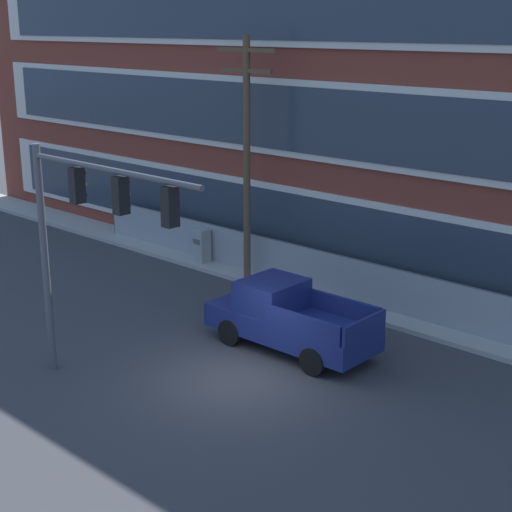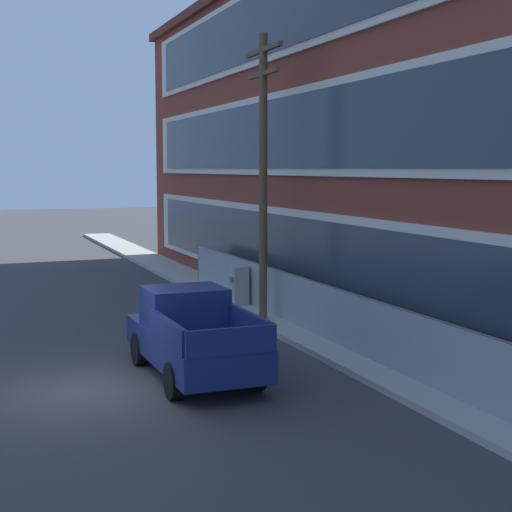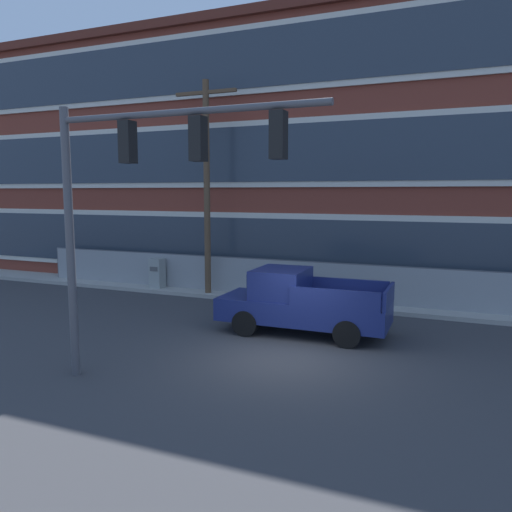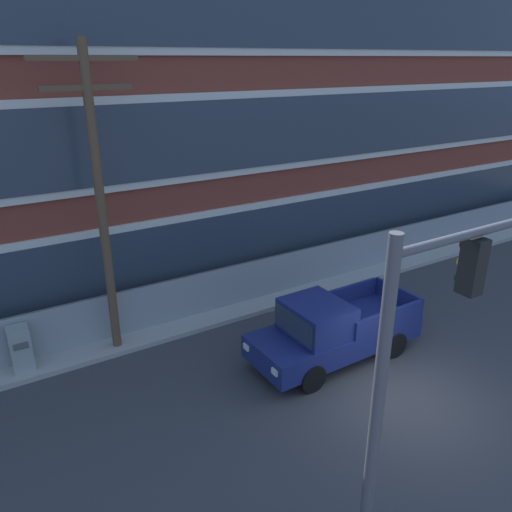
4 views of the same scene
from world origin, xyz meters
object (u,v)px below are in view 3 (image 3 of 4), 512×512
traffic_signal_mast (139,180)px  electrical_cabinet (157,275)px  utility_pole_near_corner (207,178)px  pickup_truck_navy (300,303)px

traffic_signal_mast → electrical_cabinet: (-6.03, 9.52, -3.91)m
utility_pole_near_corner → electrical_cabinet: bearing=176.7°
pickup_truck_navy → utility_pole_near_corner: bearing=144.0°
pickup_truck_navy → electrical_cabinet: pickup_truck_navy is taller
pickup_truck_navy → utility_pole_near_corner: (-5.29, 3.85, 4.02)m
traffic_signal_mast → pickup_truck_navy: bearing=71.0°
traffic_signal_mast → electrical_cabinet: size_ratio=4.30×
pickup_truck_navy → utility_pole_near_corner: size_ratio=0.60×
pickup_truck_navy → traffic_signal_mast: bearing=-109.0°
traffic_signal_mast → pickup_truck_navy: size_ratio=1.19×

